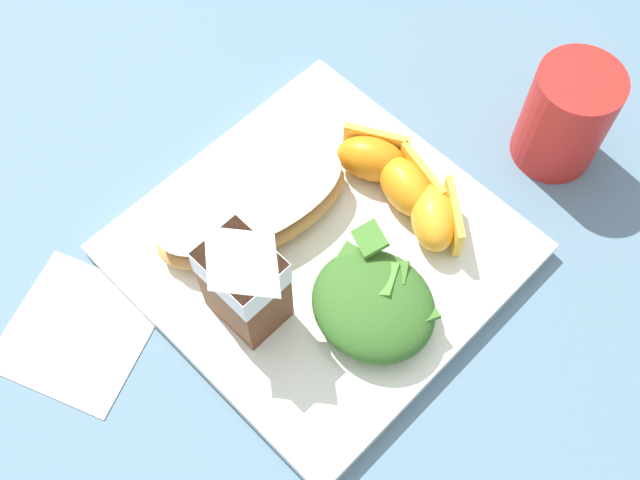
# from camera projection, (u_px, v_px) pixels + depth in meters

# --- Properties ---
(ground) EXTENTS (3.00, 3.00, 0.00)m
(ground) POSITION_uv_depth(u_px,v_px,m) (320.00, 254.00, 0.65)
(ground) COLOR slate
(white_plate) EXTENTS (0.28, 0.28, 0.02)m
(white_plate) POSITION_uv_depth(u_px,v_px,m) (320.00, 250.00, 0.64)
(white_plate) COLOR white
(white_plate) RESTS_ON ground
(cheesy_pizza_bread) EXTENTS (0.12, 0.19, 0.04)m
(cheesy_pizza_bread) POSITION_uv_depth(u_px,v_px,m) (252.00, 207.00, 0.63)
(cheesy_pizza_bread) COLOR tan
(cheesy_pizza_bread) RESTS_ON white_plate
(green_salad_pile) EXTENTS (0.10, 0.09, 0.05)m
(green_salad_pile) POSITION_uv_depth(u_px,v_px,m) (374.00, 304.00, 0.59)
(green_salad_pile) COLOR #336023
(green_salad_pile) RESTS_ON white_plate
(milk_carton) EXTENTS (0.06, 0.04, 0.11)m
(milk_carton) POSITION_uv_depth(u_px,v_px,m) (246.00, 280.00, 0.55)
(milk_carton) COLOR brown
(milk_carton) RESTS_ON white_plate
(orange_wedge_front) EXTENTS (0.07, 0.07, 0.04)m
(orange_wedge_front) POSITION_uv_depth(u_px,v_px,m) (435.00, 217.00, 0.62)
(orange_wedge_front) COLOR orange
(orange_wedge_front) RESTS_ON white_plate
(orange_wedge_middle) EXTENTS (0.07, 0.05, 0.04)m
(orange_wedge_middle) POSITION_uv_depth(u_px,v_px,m) (407.00, 186.00, 0.64)
(orange_wedge_middle) COLOR orange
(orange_wedge_middle) RESTS_ON white_plate
(orange_wedge_rear) EXTENTS (0.07, 0.06, 0.04)m
(orange_wedge_rear) POSITION_uv_depth(u_px,v_px,m) (372.00, 157.00, 0.65)
(orange_wedge_rear) COLOR orange
(orange_wedge_rear) RESTS_ON white_plate
(paper_napkin) EXTENTS (0.14, 0.14, 0.00)m
(paper_napkin) POSITION_uv_depth(u_px,v_px,m) (78.00, 331.00, 0.61)
(paper_napkin) COLOR white
(paper_napkin) RESTS_ON ground
(drinking_red_cup) EXTENTS (0.07, 0.07, 0.10)m
(drinking_red_cup) POSITION_uv_depth(u_px,v_px,m) (566.00, 117.00, 0.65)
(drinking_red_cup) COLOR red
(drinking_red_cup) RESTS_ON ground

